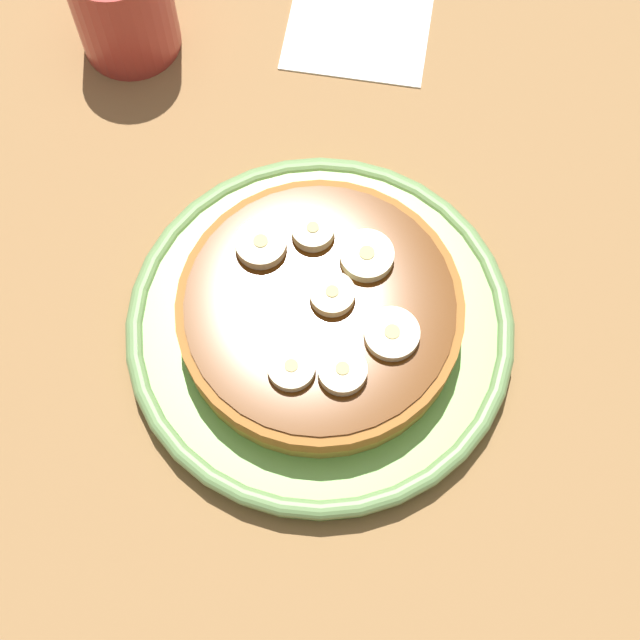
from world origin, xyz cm
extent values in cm
cube|color=olive|center=(0.00, 0.00, -1.50)|extent=(140.00, 140.00, 3.00)
cylinder|color=#72B74C|center=(0.00, 0.00, 0.89)|extent=(25.26, 25.26, 1.78)
torus|color=#658B50|center=(0.00, 0.00, 1.51)|extent=(25.75, 25.75, 1.24)
cylinder|color=#AC8538|center=(-0.24, -0.22, 2.53)|extent=(18.19, 18.19, 1.51)
cylinder|color=#9F622A|center=(-0.48, 0.11, 4.04)|extent=(18.32, 18.32, 1.51)
cylinder|color=#592B0A|center=(0.00, 0.00, 4.88)|extent=(17.18, 17.18, 0.16)
cylinder|color=#FDEFB8|center=(0.67, -0.64, 5.26)|extent=(2.90, 2.90, 0.92)
cylinder|color=tan|center=(0.67, -0.64, 5.76)|extent=(0.81, 0.81, 0.08)
cylinder|color=#ECEBC5|center=(-4.61, 0.85, 5.22)|extent=(2.94, 2.94, 0.84)
cylinder|color=tan|center=(-4.61, 0.85, 5.68)|extent=(0.82, 0.82, 0.08)
cylinder|color=#EBE7C2|center=(-1.24, -4.75, 5.21)|extent=(3.46, 3.46, 0.83)
cylinder|color=tan|center=(-1.24, -4.75, 5.66)|extent=(0.97, 0.97, 0.08)
cylinder|color=#ECE6BF|center=(-4.22, -2.22, 5.28)|extent=(3.03, 3.03, 0.96)
cylinder|color=tan|center=(-4.22, -2.22, 5.80)|extent=(0.85, 0.85, 0.08)
cylinder|color=beige|center=(3.21, 4.50, 5.29)|extent=(3.33, 3.33, 0.98)
cylinder|color=tan|center=(3.21, 4.50, 5.81)|extent=(0.93, 0.93, 0.08)
cylinder|color=#ECF1C1|center=(3.74, -2.29, 5.26)|extent=(3.50, 3.50, 0.91)
cylinder|color=tan|center=(3.74, -2.29, 5.75)|extent=(0.98, 0.98, 0.08)
cylinder|color=beige|center=(4.82, 1.43, 5.29)|extent=(2.79, 2.79, 0.99)
cylinder|color=tan|center=(4.82, 1.43, 5.83)|extent=(0.78, 0.78, 0.08)
cylinder|color=#B23833|center=(21.15, 19.00, 4.33)|extent=(7.53, 7.53, 8.66)
cube|color=white|center=(26.45, 2.13, 0.15)|extent=(11.37, 11.37, 0.30)
camera|label=1|loc=(-23.49, -4.68, 59.22)|focal=53.14mm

